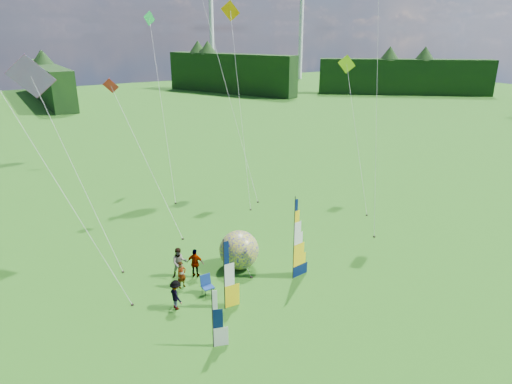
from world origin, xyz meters
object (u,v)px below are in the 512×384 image
spectator_b (179,263)px  spectator_a (182,275)px  side_banner_far (213,319)px  spectator_c (176,295)px  side_banner_left (224,276)px  kite_whale (219,51)px  spectator_d (195,263)px  camp_chair (208,286)px  bol_inflatable (239,250)px  feather_banner_main (294,240)px

spectator_b → spectator_a: bearing=-91.5°
side_banner_far → spectator_c: (-0.27, 3.81, -0.69)m
side_banner_left → spectator_a: 3.56m
side_banner_left → kite_whale: size_ratio=0.16×
side_banner_left → spectator_d: 4.00m
spectator_b → spectator_c: 3.31m
side_banner_left → camp_chair: size_ratio=3.39×
side_banner_far → spectator_a: side_banner_far is taller
spectator_a → spectator_d: (1.16, 0.67, 0.10)m
kite_whale → spectator_a: bearing=-145.8°
bol_inflatable → kite_whale: 19.86m
side_banner_left → bol_inflatable: size_ratio=1.61×
side_banner_left → spectator_b: 4.51m
spectator_d → kite_whale: 20.83m
feather_banner_main → bol_inflatable: bearing=118.0°
side_banner_far → feather_banner_main: bearing=43.1°
side_banner_far → kite_whale: (11.47, 21.06, 10.63)m
spectator_b → kite_whale: size_ratio=0.08×
feather_banner_main → side_banner_far: feather_banner_main is taller
bol_inflatable → spectator_a: bearing=-176.3°
spectator_c → camp_chair: (2.00, 0.33, -0.25)m
feather_banner_main → spectator_b: (-5.64, 3.71, -1.57)m
feather_banner_main → camp_chair: (-5.08, 1.06, -1.94)m
feather_banner_main → spectator_b: feather_banner_main is taller
spectator_b → camp_chair: spectator_b is taller
bol_inflatable → spectator_a: 3.94m
feather_banner_main → spectator_c: 7.31m
spectator_a → kite_whale: bearing=40.7°
side_banner_left → bol_inflatable: bearing=54.2°
side_banner_far → spectator_b: bearing=99.0°
bol_inflatable → spectator_d: (-2.75, 0.42, -0.32)m
side_banner_left → spectator_b: size_ratio=2.08×
kite_whale → bol_inflatable: bearing=-135.1°
feather_banner_main → camp_chair: bearing=159.9°
side_banner_far → kite_whale: size_ratio=0.12×
feather_banner_main → side_banner_left: bearing=178.9°
spectator_a → spectator_b: (0.34, 1.15, 0.14)m
feather_banner_main → spectator_b: 6.93m
spectator_d → kite_whale: kite_whale is taller
feather_banner_main → side_banner_far: size_ratio=1.66×
spectator_b → camp_chair: size_ratio=1.63×
feather_banner_main → side_banner_left: 4.96m
feather_banner_main → kite_whale: kite_whale is taller
side_banner_far → bol_inflatable: 7.57m
bol_inflatable → side_banner_left: bearing=-129.3°
side_banner_far → spectator_c: bearing=112.8°
spectator_a → camp_chair: size_ratio=1.39×
bol_inflatable → camp_chair: (-3.01, -1.76, -0.64)m
spectator_b → bol_inflatable: bearing=1.2°
spectator_d → camp_chair: 2.22m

